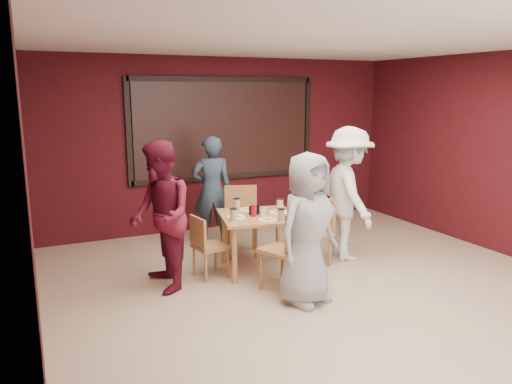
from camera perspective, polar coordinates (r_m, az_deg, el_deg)
name	(u,v)px	position (r m, az deg, el deg)	size (l,w,h in m)	color
floor	(343,303)	(5.63, 9.95, -12.39)	(7.00, 7.00, 0.00)	tan
window_blinds	(225,129)	(8.23, -3.55, 7.22)	(3.00, 0.02, 1.50)	black
dining_table	(258,221)	(6.30, 0.20, -3.39)	(1.10, 1.10, 0.88)	#B8794B
chair_front	(290,246)	(5.67, 3.92, -6.14)	(0.60, 0.60, 0.96)	#B07C44
chair_back	(241,216)	(7.04, -1.70, -2.72)	(0.58, 0.58, 0.95)	#B07C44
chair_left	(206,243)	(6.13, -5.77, -5.83)	(0.43, 0.43, 0.78)	#B07C44
chair_right	(317,227)	(6.65, 6.99, -3.99)	(0.45, 0.45, 0.88)	#B07C44
diner_front	(307,229)	(5.33, 5.88, -4.23)	(0.80, 0.52, 1.64)	#9B9B9B
diner_back	(212,191)	(7.41, -5.06, 0.16)	(0.59, 0.39, 1.62)	#2E4053
diner_left	(161,217)	(5.75, -10.85, -2.77)	(0.84, 0.66, 1.73)	maroon
diner_right	(348,194)	(6.82, 10.48, -0.20)	(1.16, 0.67, 1.80)	white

